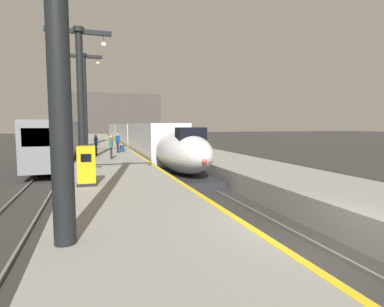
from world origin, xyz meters
name	(u,v)px	position (x,y,z in m)	size (l,w,h in m)	color
ground_plane	(312,261)	(0.00, 0.00, 0.00)	(260.00, 260.00, 0.00)	#33302D
platform_left	(106,155)	(-4.05, 24.75, 0.53)	(4.80, 110.00, 1.05)	gray
platform_right	(186,153)	(4.05, 24.75, 0.53)	(4.80, 110.00, 1.05)	gray
platform_left_safety_stripe	(129,149)	(-1.77, 24.75, 1.05)	(0.20, 107.80, 0.01)	yellow
rail_main_left	(136,156)	(-0.75, 27.50, 0.06)	(0.08, 110.00, 0.12)	slate
rail_main_right	(150,156)	(0.75, 27.50, 0.06)	(0.08, 110.00, 0.12)	slate
rail_secondary_left	(55,159)	(-8.85, 27.50, 0.06)	(0.08, 110.00, 0.12)	slate
rail_secondary_right	(71,158)	(-7.35, 27.50, 0.06)	(0.08, 110.00, 0.12)	slate
highspeed_train_main	(133,136)	(0.00, 36.23, 1.95)	(2.92, 57.91, 3.60)	silver
regional_train_adjacent	(66,136)	(-8.10, 32.09, 2.13)	(2.85, 36.60, 3.80)	gray
station_column_mid	(80,82)	(-5.90, 14.86, 6.21)	(4.00, 0.68, 8.51)	black
station_column_far	(85,92)	(-5.90, 31.35, 7.16)	(4.00, 0.68, 10.28)	black
station_column_distant	(85,92)	(-5.90, 30.51, 7.12)	(4.00, 0.68, 10.22)	black
passenger_near_edge	(118,141)	(-3.15, 21.30, 2.04)	(0.36, 0.53, 1.69)	#23232D
passenger_mid_platform	(96,143)	(-4.99, 19.14, 2.04)	(0.27, 0.57, 1.69)	#23232D
passenger_far_waiting	(111,145)	(-4.01, 16.38, 2.04)	(0.29, 0.56, 1.69)	#23232D
rolling_suitcase	(122,149)	(-2.72, 21.88, 1.35)	(0.40, 0.22, 0.98)	navy
ticket_machine_yellow	(86,167)	(-5.55, 6.71, 1.79)	(0.76, 0.62, 1.60)	yellow
terminus_back_wall	(107,114)	(0.00, 102.00, 7.00)	(36.00, 2.00, 14.00)	#4C4742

